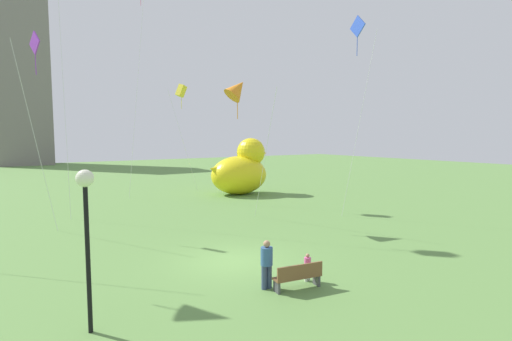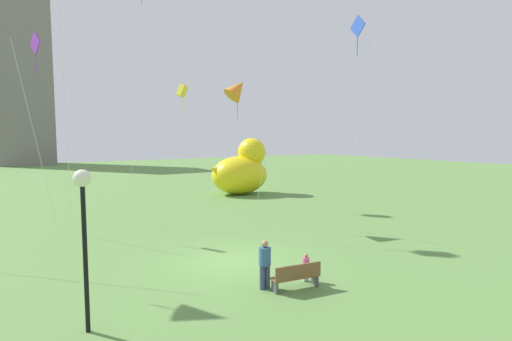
{
  "view_description": "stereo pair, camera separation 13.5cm",
  "coord_description": "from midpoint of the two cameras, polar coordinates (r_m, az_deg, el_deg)",
  "views": [
    {
      "loc": [
        -7.78,
        -13.47,
        5.15
      ],
      "look_at": [
        5.17,
        6.01,
        3.07
      ],
      "focal_mm": 27.04,
      "sensor_mm": 36.0,
      "label": 1
    },
    {
      "loc": [
        -7.67,
        -13.54,
        5.15
      ],
      "look_at": [
        5.17,
        6.01,
        3.07
      ],
      "focal_mm": 27.04,
      "sensor_mm": 36.0,
      "label": 2
    }
  ],
  "objects": [
    {
      "name": "kite_purple",
      "position": [
        24.81,
        -30.06,
        15.11
      ],
      "size": [
        1.74,
        1.77,
        10.82
      ],
      "color": "silver",
      "rests_on": "ground"
    },
    {
      "name": "ground_plane",
      "position": [
        16.39,
        -3.75,
        -13.25
      ],
      "size": [
        140.0,
        140.0,
        0.0
      ],
      "primitive_type": "plane",
      "color": "#5D8843"
    },
    {
      "name": "person_adult",
      "position": [
        13.36,
        1.29,
        -13.39
      ],
      "size": [
        0.41,
        0.41,
        1.67
      ],
      "color": "#38476B",
      "rests_on": "ground"
    },
    {
      "name": "kite_blue",
      "position": [
        24.82,
        14.65,
        18.7
      ],
      "size": [
        1.41,
        1.95,
        12.23
      ],
      "color": "silver",
      "rests_on": "ground"
    },
    {
      "name": "kite_orange",
      "position": [
        22.46,
        -2.94,
        11.93
      ],
      "size": [
        2.89,
        3.35,
        8.62
      ],
      "color": "silver",
      "rests_on": "ground"
    },
    {
      "name": "kite_yellow",
      "position": [
        38.14,
        -11.11,
        11.43
      ],
      "size": [
        2.48,
        2.13,
        10.15
      ],
      "color": "silver",
      "rests_on": "ground"
    },
    {
      "name": "person_child",
      "position": [
        14.23,
        7.35,
        -13.82
      ],
      "size": [
        0.25,
        0.25,
        1.0
      ],
      "color": "silver",
      "rests_on": "ground"
    },
    {
      "name": "park_bench",
      "position": [
        13.49,
        5.99,
        -15.23
      ],
      "size": [
        1.76,
        0.72,
        0.9
      ],
      "color": "brown",
      "rests_on": "ground"
    },
    {
      "name": "giant_inflatable_duck",
      "position": [
        34.35,
        -2.33,
        0.03
      ],
      "size": [
        6.03,
        3.87,
        5.0
      ],
      "color": "yellow",
      "rests_on": "ground"
    },
    {
      "name": "lamppost",
      "position": [
        10.86,
        -24.17,
        -5.32
      ],
      "size": [
        0.45,
        0.45,
        4.31
      ],
      "color": "black",
      "rests_on": "ground"
    }
  ]
}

